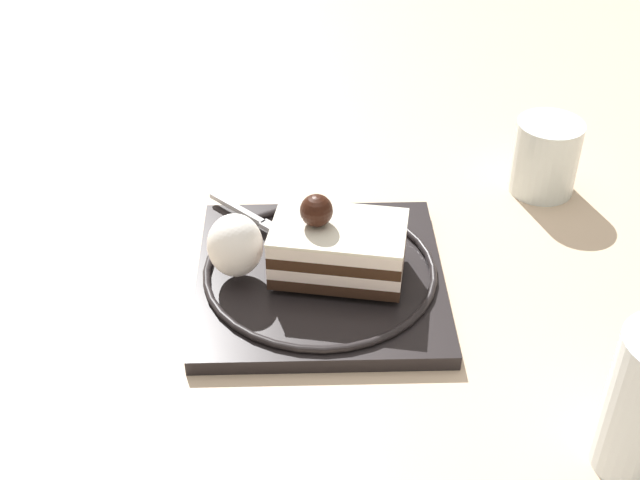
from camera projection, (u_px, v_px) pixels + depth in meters
ground_plane at (285, 303)px, 0.73m from camera, size 2.40×2.40×0.00m
dessert_plate at (320, 276)px, 0.75m from camera, size 0.24×0.24×0.02m
cake_slice at (337, 247)px, 0.72m from camera, size 0.12×0.08×0.08m
whipped_cream_dollop at (235, 245)px, 0.72m from camera, size 0.05×0.05×0.06m
fork at (255, 219)px, 0.80m from camera, size 0.10×0.08×0.00m
drink_glass_near at (545, 161)px, 0.86m from camera, size 0.07×0.07×0.08m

